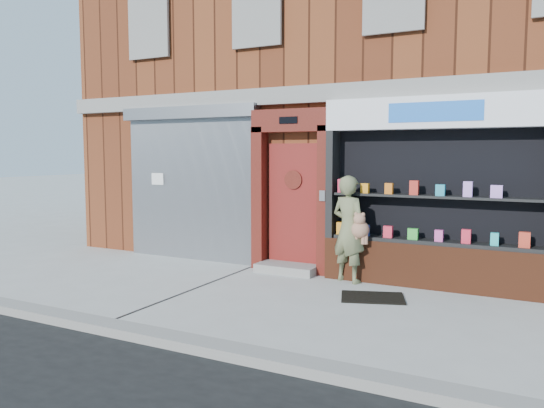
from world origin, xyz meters
The scene contains 8 objects.
ground centered at (0.00, 0.00, 0.00)m, with size 80.00×80.00×0.00m, color #9E9E99.
curb centered at (0.00, -2.15, 0.06)m, with size 60.00×0.30×0.12m, color gray.
building centered at (0.00, 5.99, 4.00)m, with size 12.00×8.16×8.00m.
shutter_bay centered at (-3.00, 1.93, 1.72)m, with size 3.10×0.30×3.04m.
red_door_bay centered at (-0.75, 1.86, 1.46)m, with size 1.52×0.58×2.90m.
pharmacy_bay centered at (1.75, 1.81, 1.37)m, with size 3.50×0.41×3.00m.
woman centered at (0.46, 1.54, 0.88)m, with size 0.75×0.62×1.76m.
doormat centered at (1.10, 0.75, 0.01)m, with size 0.91×0.64×0.02m, color black.
Camera 1 is at (3.28, -6.70, 2.12)m, focal length 35.00 mm.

